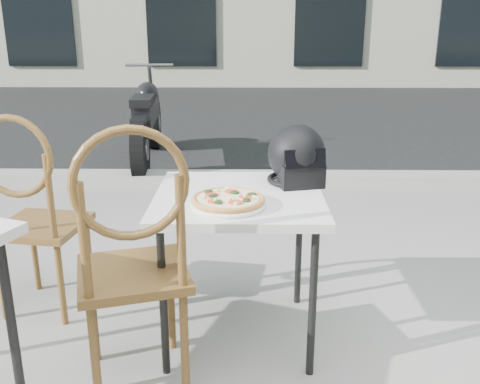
{
  "coord_description": "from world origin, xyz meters",
  "views": [
    {
      "loc": [
        -0.17,
        -1.86,
        1.47
      ],
      "look_at": [
        -0.2,
        0.34,
        0.78
      ],
      "focal_mm": 40.0,
      "sensor_mm": 36.0,
      "label": 1
    }
  ],
  "objects_px": {
    "helmet": "(297,157)",
    "cafe_chair_side": "(31,206)",
    "cafe_table_main": "(239,208)",
    "plate": "(228,204)",
    "motorcycle": "(147,122)",
    "cafe_chair_main": "(133,249)",
    "pizza": "(228,199)"
  },
  "relations": [
    {
      "from": "plate",
      "to": "cafe_table_main",
      "type": "bearing_deg",
      "value": 76.07
    },
    {
      "from": "cafe_chair_main",
      "to": "motorcycle",
      "type": "distance_m",
      "value": 3.86
    },
    {
      "from": "cafe_table_main",
      "to": "cafe_chair_main",
      "type": "relative_size",
      "value": 0.67
    },
    {
      "from": "cafe_table_main",
      "to": "motorcycle",
      "type": "distance_m",
      "value": 3.55
    },
    {
      "from": "cafe_table_main",
      "to": "pizza",
      "type": "bearing_deg",
      "value": -103.92
    },
    {
      "from": "pizza",
      "to": "helmet",
      "type": "height_order",
      "value": "helmet"
    },
    {
      "from": "motorcycle",
      "to": "cafe_chair_main",
      "type": "bearing_deg",
      "value": -84.96
    },
    {
      "from": "motorcycle",
      "to": "plate",
      "type": "bearing_deg",
      "value": -78.76
    },
    {
      "from": "cafe_chair_side",
      "to": "cafe_chair_main",
      "type": "bearing_deg",
      "value": 144.91
    },
    {
      "from": "helmet",
      "to": "motorcycle",
      "type": "distance_m",
      "value": 3.48
    },
    {
      "from": "pizza",
      "to": "cafe_chair_main",
      "type": "distance_m",
      "value": 0.46
    },
    {
      "from": "cafe_chair_main",
      "to": "cafe_chair_side",
      "type": "height_order",
      "value": "cafe_chair_main"
    },
    {
      "from": "cafe_table_main",
      "to": "pizza",
      "type": "height_order",
      "value": "pizza"
    },
    {
      "from": "helmet",
      "to": "cafe_chair_main",
      "type": "height_order",
      "value": "cafe_chair_main"
    },
    {
      "from": "plate",
      "to": "helmet",
      "type": "relative_size",
      "value": 1.15
    },
    {
      "from": "cafe_table_main",
      "to": "motorcycle",
      "type": "bearing_deg",
      "value": 107.18
    },
    {
      "from": "cafe_chair_side",
      "to": "motorcycle",
      "type": "distance_m",
      "value": 3.2
    },
    {
      "from": "pizza",
      "to": "cafe_table_main",
      "type": "bearing_deg",
      "value": 76.08
    },
    {
      "from": "cafe_chair_main",
      "to": "cafe_chair_side",
      "type": "xyz_separation_m",
      "value": [
        -0.64,
        0.61,
        -0.04
      ]
    },
    {
      "from": "plate",
      "to": "helmet",
      "type": "distance_m",
      "value": 0.5
    },
    {
      "from": "plate",
      "to": "cafe_chair_main",
      "type": "height_order",
      "value": "cafe_chair_main"
    },
    {
      "from": "cafe_chair_main",
      "to": "motorcycle",
      "type": "xyz_separation_m",
      "value": [
        -0.64,
        3.81,
        -0.18
      ]
    },
    {
      "from": "cafe_table_main",
      "to": "helmet",
      "type": "relative_size",
      "value": 2.2
    },
    {
      "from": "cafe_table_main",
      "to": "cafe_chair_side",
      "type": "xyz_separation_m",
      "value": [
        -1.04,
        0.19,
        -0.06
      ]
    },
    {
      "from": "helmet",
      "to": "cafe_chair_side",
      "type": "relative_size",
      "value": 0.32
    },
    {
      "from": "helmet",
      "to": "motorcycle",
      "type": "relative_size",
      "value": 0.17
    },
    {
      "from": "cafe_table_main",
      "to": "pizza",
      "type": "relative_size",
      "value": 2.27
    },
    {
      "from": "cafe_table_main",
      "to": "plate",
      "type": "relative_size",
      "value": 1.91
    },
    {
      "from": "cafe_chair_side",
      "to": "plate",
      "type": "bearing_deg",
      "value": 168.72
    },
    {
      "from": "motorcycle",
      "to": "cafe_chair_side",
      "type": "bearing_deg",
      "value": -94.45
    },
    {
      "from": "pizza",
      "to": "cafe_chair_main",
      "type": "bearing_deg",
      "value": -145.76
    },
    {
      "from": "cafe_chair_main",
      "to": "cafe_table_main",
      "type": "bearing_deg",
      "value": -150.86
    }
  ]
}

